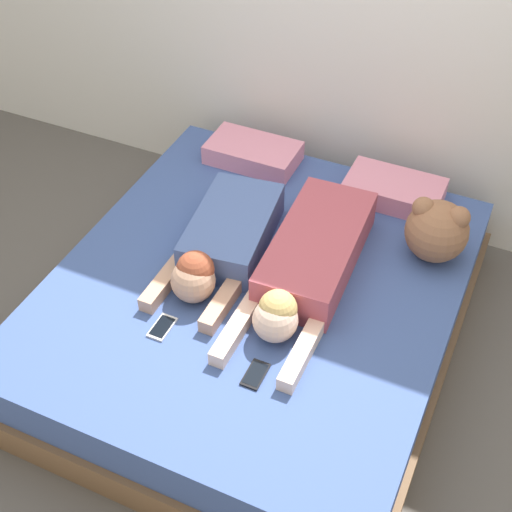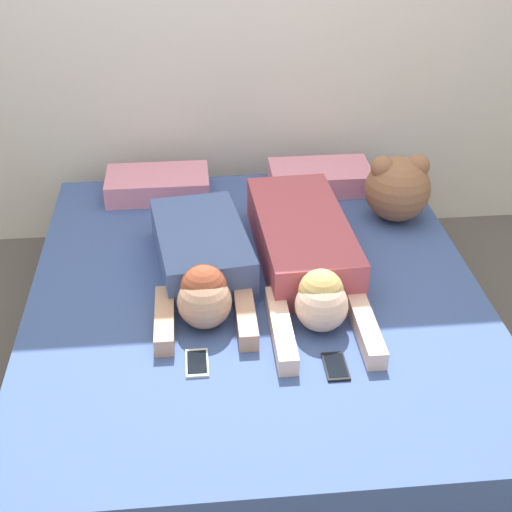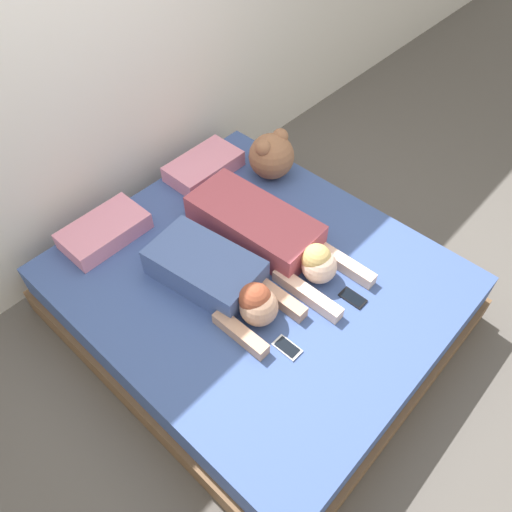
% 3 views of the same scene
% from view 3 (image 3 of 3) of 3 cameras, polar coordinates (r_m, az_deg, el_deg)
% --- Properties ---
extents(ground_plane, '(12.00, 12.00, 0.00)m').
position_cam_3_polar(ground_plane, '(3.12, 0.00, -6.61)').
color(ground_plane, '#5B5651').
extents(wall_back, '(12.00, 0.06, 2.60)m').
position_cam_3_polar(wall_back, '(2.99, -18.44, 21.62)').
color(wall_back, white).
rests_on(wall_back, ground_plane).
extents(bed, '(1.85, 2.09, 0.40)m').
position_cam_3_polar(bed, '(2.96, 0.00, -4.47)').
color(bed, brown).
rests_on(bed, ground_plane).
extents(pillow_head_left, '(0.50, 0.29, 0.11)m').
position_cam_3_polar(pillow_head_left, '(3.07, -16.95, 2.76)').
color(pillow_head_left, pink).
rests_on(pillow_head_left, bed).
extents(pillow_head_right, '(0.50, 0.29, 0.11)m').
position_cam_3_polar(pillow_head_right, '(3.39, -5.98, 10.16)').
color(pillow_head_right, pink).
rests_on(pillow_head_right, bed).
extents(person_left, '(0.43, 0.90, 0.23)m').
position_cam_3_polar(person_left, '(2.66, -4.07, -2.61)').
color(person_left, '#4C66A5').
rests_on(person_left, bed).
extents(person_right, '(0.39, 1.15, 0.22)m').
position_cam_3_polar(person_right, '(2.87, 1.44, 2.66)').
color(person_right, '#B24C59').
rests_on(person_right, bed).
extents(cell_phone_left, '(0.08, 0.14, 0.01)m').
position_cam_3_polar(cell_phone_left, '(2.53, 3.58, -10.41)').
color(cell_phone_left, silver).
rests_on(cell_phone_left, bed).
extents(cell_phone_right, '(0.08, 0.14, 0.01)m').
position_cam_3_polar(cell_phone_right, '(2.74, 11.01, -4.72)').
color(cell_phone_right, black).
rests_on(cell_phone_right, bed).
extents(plush_toy, '(0.30, 0.30, 0.31)m').
position_cam_3_polar(plush_toy, '(3.30, 1.78, 11.44)').
color(plush_toy, '#996647').
rests_on(plush_toy, bed).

